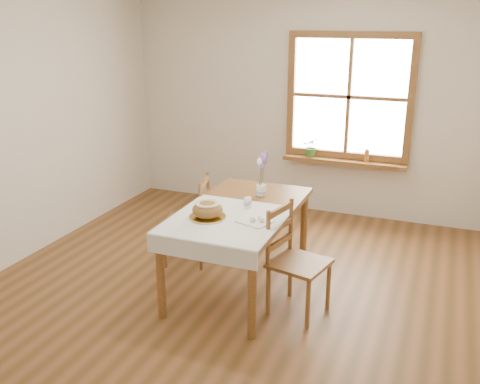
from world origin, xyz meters
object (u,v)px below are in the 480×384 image
Objects in this scene: flower_vase at (261,191)px; chair_left at (186,220)px; dining_table at (240,217)px; chair_right at (300,262)px; bread_plate at (208,217)px.

chair_left is at bearing -172.30° from flower_vase.
flower_vase is (0.06, 0.38, 0.14)m from dining_table.
chair_left is 1.40m from chair_right.
chair_right is at bearing -21.61° from dining_table.
chair_right is 8.91× the size of flower_vase.
dining_table is 0.41m from flower_vase.
dining_table is at bearing 81.47° from chair_right.
dining_table is 1.76× the size of chair_right.
dining_table is 0.77m from chair_left.
bread_plate is at bearing -106.45° from flower_vase.
chair_left is 0.87m from bread_plate.
dining_table is 0.70m from chair_right.
chair_right is (0.62, -0.24, -0.21)m from dining_table.
chair_right reaches higher than bread_plate.
chair_left is at bearing 130.30° from bread_plate.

